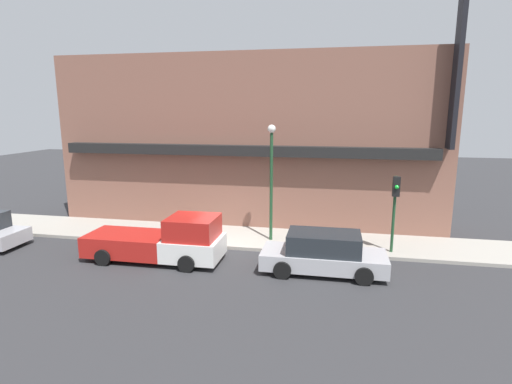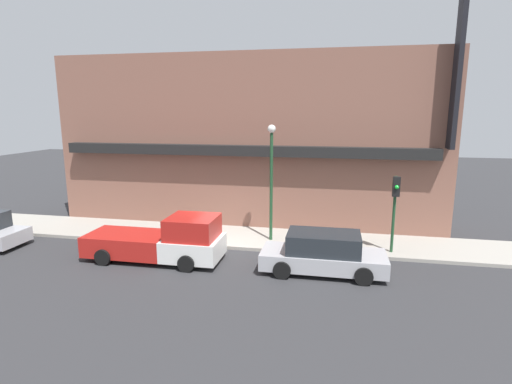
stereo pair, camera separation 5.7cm
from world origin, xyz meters
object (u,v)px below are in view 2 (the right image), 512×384
pickup_truck (163,241)px  fire_hydrant (338,244)px  traffic_light (395,200)px  street_lamp (271,169)px  parked_car (323,253)px

pickup_truck → fire_hydrant: bearing=17.1°
fire_hydrant → traffic_light: (2.20, 0.16, 1.92)m
pickup_truck → street_lamp: 5.57m
fire_hydrant → street_lamp: bearing=163.3°
pickup_truck → street_lamp: size_ratio=1.06×
fire_hydrant → traffic_light: bearing=4.3°
parked_car → fire_hydrant: 2.21m
fire_hydrant → parked_car: bearing=-104.4°
fire_hydrant → street_lamp: 4.31m
traffic_light → street_lamp: bearing=171.9°
street_lamp → traffic_light: (5.19, -0.73, -1.05)m
pickup_truck → parked_car: bearing=-0.1°
parked_car → traffic_light: size_ratio=1.43×
pickup_truck → traffic_light: (9.08, 2.28, 1.56)m
traffic_light → parked_car: bearing=-140.3°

